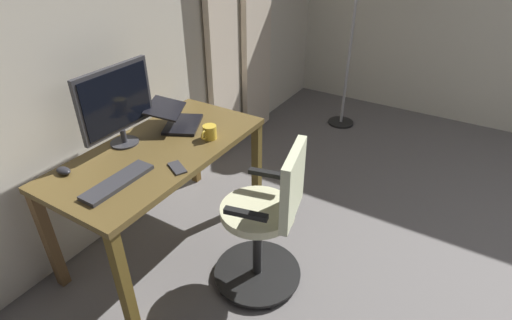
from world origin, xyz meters
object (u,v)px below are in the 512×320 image
computer_monitor (117,102)px  cell_phone_face_up (177,168)px  desk (161,161)px  computer_keyboard (118,182)px  office_chair (267,223)px  laptop (176,118)px  mug_tea (209,132)px  computer_mouse (63,171)px

computer_monitor → cell_phone_face_up: computer_monitor is taller
desk → computer_keyboard: size_ratio=3.33×
office_chair → cell_phone_face_up: 0.62m
cell_phone_face_up → laptop: bearing=-111.6°
computer_keyboard → mug_tea: 0.69m
cell_phone_face_up → computer_mouse: bearing=-26.7°
computer_monitor → computer_mouse: bearing=-3.6°
laptop → cell_phone_face_up: laptop is taller
desk → computer_monitor: computer_monitor is taller
computer_monitor → cell_phone_face_up: size_ratio=3.76×
desk → mug_tea: 0.36m
computer_monitor → mug_tea: (-0.34, 0.43, -0.24)m
laptop → computer_keyboard: bearing=-11.8°
mug_tea → desk: bearing=-36.3°
desk → office_chair: size_ratio=1.46×
mug_tea → computer_keyboard: bearing=-9.9°
computer_keyboard → office_chair: bearing=121.7°
computer_keyboard → laptop: size_ratio=0.98×
desk → cell_phone_face_up: cell_phone_face_up is taller
desk → computer_mouse: bearing=-28.0°
office_chair → computer_monitor: bearing=82.0°
computer_keyboard → laptop: laptop is taller
office_chair → computer_keyboard: size_ratio=2.28×
mug_tea → cell_phone_face_up: bearing=8.4°
office_chair → computer_monitor: 1.17m
computer_monitor → computer_keyboard: size_ratio=1.26×
cell_phone_face_up → computer_monitor: bearing=-68.8°
mug_tea → laptop: bearing=-96.4°
computer_mouse → cell_phone_face_up: 0.64m
desk → laptop: 0.36m
desk → computer_keyboard: bearing=11.1°
computer_monitor → cell_phone_face_up: (0.05, 0.49, -0.28)m
computer_monitor → mug_tea: bearing=127.8°
desk → cell_phone_face_up: 0.30m
laptop → cell_phone_face_up: bearing=13.9°
office_chair → computer_keyboard: (0.43, -0.70, 0.30)m
computer_keyboard → computer_mouse: computer_mouse is taller
mug_tea → office_chair: bearing=67.1°
cell_phone_face_up → mug_tea: (-0.39, -0.06, 0.04)m
office_chair → cell_phone_face_up: bearing=92.4°
laptop → cell_phone_face_up: size_ratio=3.06×
laptop → computer_mouse: size_ratio=4.40×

